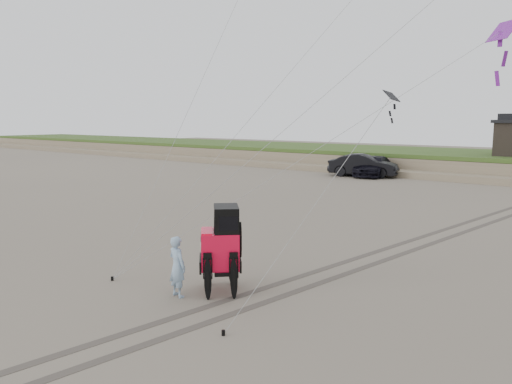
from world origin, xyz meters
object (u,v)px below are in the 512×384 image
(truck_c, at_px, (373,166))
(man, at_px, (177,266))
(jeep, at_px, (220,258))
(truck_a, at_px, (348,165))
(truck_b, at_px, (363,165))

(truck_c, distance_m, man, 30.34)
(jeep, bearing_deg, man, -76.85)
(truck_a, bearing_deg, truck_b, -68.74)
(truck_a, distance_m, jeep, 30.47)
(truck_c, bearing_deg, truck_b, -128.28)
(truck_b, height_order, man, truck_b)
(truck_a, xyz_separation_m, man, (10.68, -29.27, 0.09))
(truck_b, distance_m, jeep, 28.90)
(truck_b, bearing_deg, truck_a, 49.57)
(truck_c, bearing_deg, truck_a, 168.29)
(truck_a, height_order, truck_b, truck_b)
(truck_b, distance_m, man, 29.64)
(man, bearing_deg, truck_c, -64.82)
(truck_c, bearing_deg, man, -83.90)
(man, bearing_deg, truck_b, -63.47)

